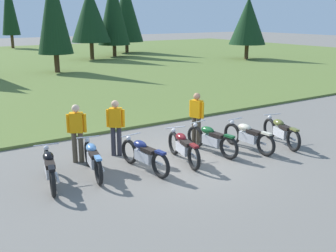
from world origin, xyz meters
TOP-DOWN VIEW (x-y plane):
  - ground_plane at (0.00, 0.00)m, footprint 140.00×140.00m
  - motorcycle_black at (-3.62, 0.35)m, footprint 0.72×2.07m
  - motorcycle_sky_blue at (-2.47, 0.40)m, footprint 0.71×2.07m
  - motorcycle_navy at (-1.21, -0.06)m, footprint 0.62×2.10m
  - motorcycle_maroon at (0.05, -0.10)m, footprint 0.69×2.08m
  - motorcycle_british_green at (1.20, 0.05)m, footprint 0.62×2.10m
  - motorcycle_cream at (2.34, -0.33)m, footprint 0.62×2.10m
  - motorcycle_olive at (3.60, -0.51)m, footprint 0.81×2.04m
  - rider_near_row_end at (-2.44, 1.50)m, footprint 0.49×0.37m
  - rider_checking_bike at (-1.28, 1.42)m, footprint 0.45×0.40m
  - rider_in_hivis_vest at (1.38, 1.04)m, footprint 0.32×0.53m

SIDE VIEW (x-z plane):
  - ground_plane at x=0.00m, z-range 0.00..0.00m
  - motorcycle_black at x=-3.62m, z-range 0.00..0.88m
  - motorcycle_sky_blue at x=-2.47m, z-range 0.00..0.88m
  - motorcycle_navy at x=-1.21m, z-range 0.00..0.88m
  - motorcycle_maroon at x=0.05m, z-range 0.00..0.88m
  - motorcycle_british_green at x=1.20m, z-range 0.00..0.88m
  - motorcycle_cream at x=2.34m, z-range 0.00..0.88m
  - motorcycle_olive at x=3.60m, z-range 0.00..0.88m
  - rider_near_row_end at x=-2.44m, z-range 0.11..1.78m
  - rider_checking_bike at x=-1.28m, z-range 0.11..1.78m
  - rider_in_hivis_vest at x=1.38m, z-range 0.11..1.78m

